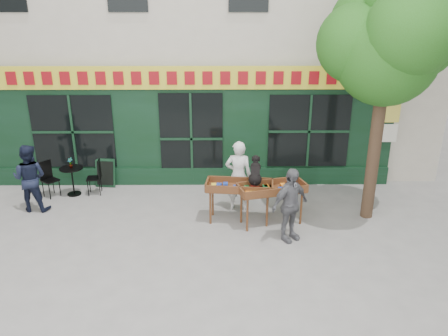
% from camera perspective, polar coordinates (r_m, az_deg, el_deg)
% --- Properties ---
extents(ground, '(80.00, 80.00, 0.00)m').
position_cam_1_polar(ground, '(10.32, -4.87, -7.09)').
color(ground, slate).
rests_on(ground, ground).
extents(street_tree, '(3.05, 2.90, 5.60)m').
position_cam_1_polar(street_tree, '(10.14, 20.79, 15.51)').
color(street_tree, '#382619').
rests_on(street_tree, ground).
extents(book_cart_center, '(1.56, 0.78, 0.99)m').
position_cam_1_polar(book_cart_center, '(10.03, 2.03, -2.68)').
color(book_cart_center, brown).
rests_on(book_cart_center, ground).
extents(dog, '(0.40, 0.63, 0.60)m').
position_cam_1_polar(dog, '(9.83, 4.12, -0.28)').
color(dog, black).
rests_on(dog, book_cart_center).
extents(woman, '(0.68, 0.49, 1.76)m').
position_cam_1_polar(woman, '(10.61, 1.89, -1.02)').
color(woman, silver).
rests_on(woman, ground).
extents(book_cart_right, '(1.61, 0.99, 0.99)m').
position_cam_1_polar(book_cart_right, '(9.96, 6.26, -2.96)').
color(book_cart_right, brown).
rests_on(book_cart_right, ground).
extents(man_right, '(1.01, 0.88, 1.64)m').
position_cam_1_polar(man_right, '(9.33, 8.61, -4.80)').
color(man_right, '#57575C').
rests_on(man_right, ground).
extents(bistro_table, '(0.60, 0.60, 0.76)m').
position_cam_1_polar(bistro_table, '(12.20, -19.23, -0.95)').
color(bistro_table, black).
rests_on(bistro_table, ground).
extents(bistro_chair_left, '(0.51, 0.51, 0.95)m').
position_cam_1_polar(bistro_chair_left, '(12.37, -22.02, -0.96)').
color(bistro_chair_left, black).
rests_on(bistro_chair_left, ground).
extents(bistro_chair_right, '(0.41, 0.40, 0.95)m').
position_cam_1_polar(bistro_chair_right, '(12.06, -16.28, -0.78)').
color(bistro_chair_right, black).
rests_on(bistro_chair_right, ground).
extents(potted_plant, '(0.17, 0.15, 0.28)m').
position_cam_1_polar(potted_plant, '(12.08, -19.43, 0.64)').
color(potted_plant, gray).
rests_on(potted_plant, bistro_table).
extents(man_left, '(0.85, 0.67, 1.68)m').
position_cam_1_polar(man_left, '(11.57, -24.03, -1.20)').
color(man_left, black).
rests_on(man_left, ground).
extents(chalkboard, '(0.58, 0.25, 0.79)m').
position_cam_1_polar(chalkboard, '(12.54, -15.25, -0.63)').
color(chalkboard, black).
rests_on(chalkboard, ground).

